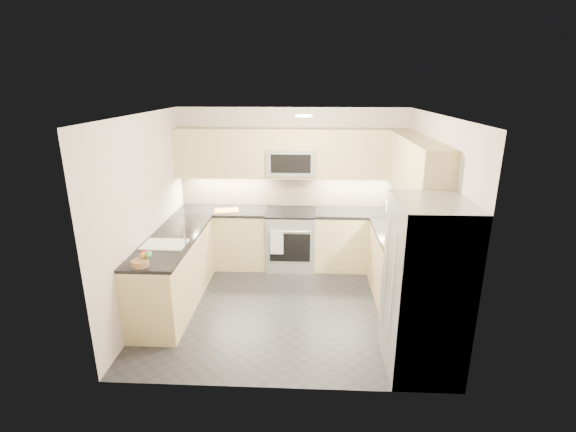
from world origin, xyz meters
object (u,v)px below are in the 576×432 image
at_px(cutting_board, 227,210).
at_px(microwave, 291,161).
at_px(fruit_basket, 140,263).
at_px(gas_range, 291,240).
at_px(utensil_bowl, 394,207).
at_px(refrigerator, 425,287).

bearing_deg(cutting_board, microwave, 9.57).
bearing_deg(fruit_basket, microwave, 55.48).
xyz_separation_m(microwave, fruit_basket, (-1.56, -2.27, -0.73)).
bearing_deg(gas_range, utensil_bowl, 1.00).
height_order(microwave, fruit_basket, microwave).
xyz_separation_m(gas_range, cutting_board, (-1.01, -0.04, 0.49)).
relative_size(utensil_bowl, cutting_board, 0.70).
relative_size(refrigerator, fruit_basket, 9.51).
bearing_deg(refrigerator, microwave, 119.62).
xyz_separation_m(refrigerator, utensil_bowl, (0.15, 2.45, 0.11)).
bearing_deg(refrigerator, cutting_board, 135.91).
bearing_deg(utensil_bowl, gas_range, -179.00).
relative_size(refrigerator, cutting_board, 4.96).
bearing_deg(gas_range, cutting_board, -177.46).
xyz_separation_m(gas_range, microwave, (0.00, 0.12, 1.24)).
bearing_deg(cutting_board, gas_range, 2.54).
bearing_deg(utensil_bowl, fruit_basket, -145.51).
height_order(gas_range, microwave, microwave).
bearing_deg(cutting_board, fruit_basket, -104.81).
bearing_deg(microwave, cutting_board, -170.43).
height_order(microwave, utensil_bowl, microwave).
bearing_deg(refrigerator, gas_range, 120.88).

